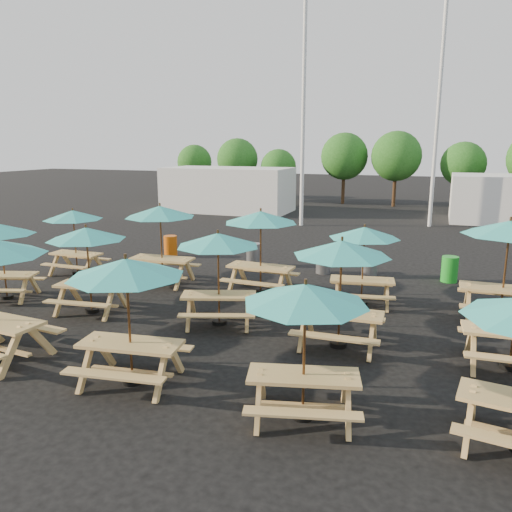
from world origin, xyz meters
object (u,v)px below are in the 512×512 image
(picnic_unit_4, at_px, (87,239))
(waste_bin_4, at_px, (450,269))
(picnic_unit_7, at_px, (218,245))
(waste_bin_1, at_px, (253,255))
(picnic_unit_5, at_px, (160,216))
(picnic_unit_2, at_px, (73,219))
(picnic_unit_1, at_px, (0,234))
(picnic_unit_6, at_px, (126,276))
(waste_bin_0, at_px, (171,246))
(waste_bin_2, at_px, (324,261))
(picnic_unit_14, at_px, (509,234))
(picnic_unit_11, at_px, (364,237))
(picnic_unit_8, at_px, (261,222))
(picnic_unit_10, at_px, (342,255))
(picnic_unit_9, at_px, (305,302))
(waste_bin_3, at_px, (369,265))

(picnic_unit_4, height_order, waste_bin_4, picnic_unit_4)
(picnic_unit_7, xyz_separation_m, waste_bin_1, (-1.30, 5.86, -1.55))
(picnic_unit_5, bearing_deg, picnic_unit_2, 176.70)
(picnic_unit_1, bearing_deg, picnic_unit_6, -44.58)
(waste_bin_0, bearing_deg, picnic_unit_6, -64.13)
(waste_bin_2, height_order, waste_bin_4, same)
(picnic_unit_14, relative_size, waste_bin_1, 3.10)
(picnic_unit_4, height_order, picnic_unit_11, picnic_unit_4)
(waste_bin_0, xyz_separation_m, waste_bin_4, (10.15, -0.15, 0.00))
(picnic_unit_4, xyz_separation_m, picnic_unit_6, (3.25, -3.01, 0.09))
(picnic_unit_8, bearing_deg, waste_bin_4, 34.01)
(waste_bin_4, bearing_deg, picnic_unit_4, -144.05)
(waste_bin_0, bearing_deg, waste_bin_2, -4.40)
(picnic_unit_11, height_order, picnic_unit_14, picnic_unit_14)
(picnic_unit_10, bearing_deg, picnic_unit_2, 160.00)
(picnic_unit_7, bearing_deg, picnic_unit_9, -67.88)
(waste_bin_2, bearing_deg, picnic_unit_1, -142.88)
(waste_bin_2, bearing_deg, picnic_unit_10, -74.42)
(picnic_unit_1, height_order, picnic_unit_7, picnic_unit_7)
(picnic_unit_14, distance_m, waste_bin_2, 6.25)
(picnic_unit_2, xyz_separation_m, picnic_unit_6, (6.22, -6.05, 0.16))
(picnic_unit_6, height_order, picnic_unit_7, picnic_unit_6)
(picnic_unit_1, xyz_separation_m, waste_bin_0, (1.65, 6.38, -1.45))
(picnic_unit_9, xyz_separation_m, waste_bin_4, (2.28, 9.45, -1.53))
(picnic_unit_7, xyz_separation_m, picnic_unit_8, (0.06, 2.83, 0.15))
(picnic_unit_6, height_order, picnic_unit_8, picnic_unit_8)
(picnic_unit_11, relative_size, waste_bin_4, 2.65)
(picnic_unit_4, relative_size, waste_bin_4, 2.76)
(waste_bin_0, bearing_deg, picnic_unit_1, -104.51)
(picnic_unit_9, relative_size, waste_bin_4, 2.91)
(picnic_unit_2, distance_m, waste_bin_2, 8.44)
(picnic_unit_1, relative_size, waste_bin_0, 2.90)
(picnic_unit_8, relative_size, waste_bin_4, 2.99)
(picnic_unit_7, xyz_separation_m, waste_bin_0, (-4.86, 6.18, -1.55))
(picnic_unit_10, height_order, waste_bin_0, picnic_unit_10)
(waste_bin_0, height_order, waste_bin_4, same)
(picnic_unit_8, height_order, waste_bin_0, picnic_unit_8)
(waste_bin_1, relative_size, waste_bin_3, 1.00)
(picnic_unit_6, relative_size, picnic_unit_10, 1.00)
(picnic_unit_10, bearing_deg, waste_bin_3, 89.60)
(picnic_unit_6, relative_size, picnic_unit_11, 1.09)
(waste_bin_4, bearing_deg, picnic_unit_1, -152.16)
(picnic_unit_10, bearing_deg, picnic_unit_14, 39.04)
(picnic_unit_4, xyz_separation_m, waste_bin_2, (4.79, 6.04, -1.54))
(picnic_unit_2, relative_size, waste_bin_2, 2.67)
(waste_bin_4, bearing_deg, picnic_unit_8, -148.53)
(picnic_unit_14, bearing_deg, waste_bin_4, 108.92)
(waste_bin_0, bearing_deg, picnic_unit_2, -114.73)
(waste_bin_1, xyz_separation_m, waste_bin_2, (2.60, -0.16, 0.00))
(waste_bin_2, bearing_deg, picnic_unit_2, -158.86)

